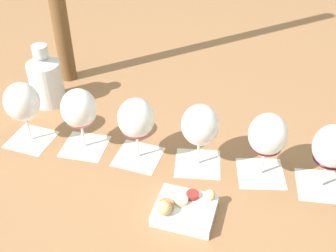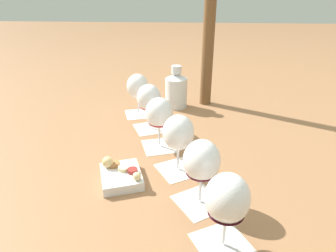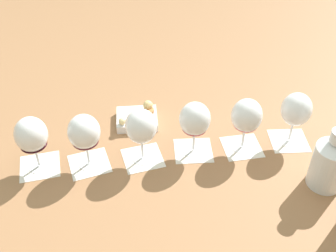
{
  "view_description": "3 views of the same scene",
  "coord_description": "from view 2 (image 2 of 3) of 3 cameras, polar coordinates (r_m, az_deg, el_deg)",
  "views": [
    {
      "loc": [
        0.47,
        -0.65,
        0.73
      ],
      "look_at": [
        0.0,
        0.0,
        0.11
      ],
      "focal_mm": 45.0,
      "sensor_mm": 36.0,
      "label": 1
    },
    {
      "loc": [
        0.83,
        0.06,
        0.5
      ],
      "look_at": [
        0.0,
        0.0,
        0.11
      ],
      "focal_mm": 32.0,
      "sensor_mm": 36.0,
      "label": 2
    },
    {
      "loc": [
        -0.22,
        0.89,
        0.88
      ],
      "look_at": [
        0.0,
        0.0,
        0.11
      ],
      "focal_mm": 45.0,
      "sensor_mm": 36.0,
      "label": 3
    }
  ],
  "objects": [
    {
      "name": "tasting_card_1",
      "position": [
        1.16,
        -3.49,
        -0.4
      ],
      "size": [
        0.15,
        0.15,
        0.0
      ],
      "color": "silver",
      "rests_on": "ground_plane"
    },
    {
      "name": "tasting_card_5",
      "position": [
        0.69,
        10.36,
        -21.32
      ],
      "size": [
        0.15,
        0.15,
        0.0
      ],
      "color": "silver",
      "rests_on": "ground_plane"
    },
    {
      "name": "tasting_card_2",
      "position": [
        1.03,
        -1.62,
        -3.86
      ],
      "size": [
        0.14,
        0.14,
        0.0
      ],
      "color": "silver",
      "rests_on": "ground_plane"
    },
    {
      "name": "tasting_card_0",
      "position": [
        1.3,
        -5.58,
        2.31
      ],
      "size": [
        0.14,
        0.14,
        0.0
      ],
      "color": "silver",
      "rests_on": "ground_plane"
    },
    {
      "name": "wine_glass_3",
      "position": [
        0.85,
        1.99,
        -1.7
      ],
      "size": [
        0.09,
        0.09,
        0.17
      ],
      "color": "white",
      "rests_on": "tasting_card_3"
    },
    {
      "name": "tasting_card_3",
      "position": [
        0.91,
        1.88,
        -8.26
      ],
      "size": [
        0.15,
        0.15,
        0.0
      ],
      "color": "silver",
      "rests_on": "ground_plane"
    },
    {
      "name": "ceramic_vase",
      "position": [
        1.35,
        1.57,
        6.95
      ],
      "size": [
        0.1,
        0.1,
        0.19
      ],
      "color": "silver",
      "rests_on": "ground_plane"
    },
    {
      "name": "snack_dish",
      "position": [
        0.87,
        -9.01,
        -9.17
      ],
      "size": [
        0.16,
        0.15,
        0.06
      ],
      "color": "silver",
      "rests_on": "ground_plane"
    },
    {
      "name": "wine_glass_2",
      "position": [
        0.98,
        -1.7,
        2.1
      ],
      "size": [
        0.09,
        0.09,
        0.17
      ],
      "color": "white",
      "rests_on": "tasting_card_2"
    },
    {
      "name": "wine_glass_4",
      "position": [
        0.72,
        6.41,
        -6.98
      ],
      "size": [
        0.09,
        0.09,
        0.17
      ],
      "color": "white",
      "rests_on": "tasting_card_4"
    },
    {
      "name": "wine_glass_0",
      "position": [
        1.26,
        -5.8,
        7.21
      ],
      "size": [
        0.09,
        0.09,
        0.17
      ],
      "color": "white",
      "rests_on": "tasting_card_0"
    },
    {
      "name": "tasting_card_4",
      "position": [
        0.79,
        6.0,
        -14.18
      ],
      "size": [
        0.16,
        0.15,
        0.0
      ],
      "color": "silver",
      "rests_on": "ground_plane"
    },
    {
      "name": "wine_glass_1",
      "position": [
        1.12,
        -3.64,
        4.99
      ],
      "size": [
        0.09,
        0.09,
        0.17
      ],
      "color": "white",
      "rests_on": "tasting_card_1"
    },
    {
      "name": "wine_glass_5",
      "position": [
        0.62,
        11.21,
        -13.74
      ],
      "size": [
        0.09,
        0.09,
        0.17
      ],
      "color": "white",
      "rests_on": "tasting_card_5"
    },
    {
      "name": "ground_plane",
      "position": [
        0.97,
        -0.09,
        -5.91
      ],
      "size": [
        8.0,
        8.0,
        0.0
      ],
      "primitive_type": "plane",
      "color": "#936642"
    }
  ]
}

